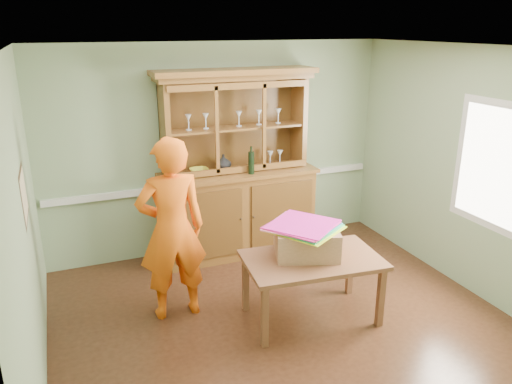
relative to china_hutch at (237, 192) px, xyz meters
name	(u,v)px	position (x,y,z in m)	size (l,w,h in m)	color
floor	(281,319)	(-0.16, -1.73, -0.83)	(4.50, 4.50, 0.00)	#492917
ceiling	(286,48)	(-0.16, -1.73, 1.87)	(4.50, 4.50, 0.00)	white
wall_back	(219,149)	(-0.16, 0.27, 0.52)	(4.50, 4.50, 0.00)	gray
wall_left	(24,231)	(-2.41, -1.73, 0.52)	(4.00, 4.00, 0.00)	gray
wall_right	(468,171)	(2.09, -1.73, 0.52)	(4.00, 4.00, 0.00)	gray
wall_front	(425,298)	(-0.16, -3.73, 0.52)	(4.50, 4.50, 0.00)	gray
chair_rail	(220,183)	(-0.16, 0.25, 0.07)	(4.41, 0.05, 0.08)	silver
framed_map	(24,195)	(-2.38, -1.43, 0.72)	(0.03, 0.60, 0.46)	black
window_panel	(490,165)	(2.07, -2.03, 0.67)	(0.03, 0.96, 1.36)	silver
china_hutch	(237,192)	(0.00, 0.00, 0.00)	(2.03, 0.67, 2.38)	brown
dining_table	(312,265)	(0.15, -1.80, -0.24)	(1.42, 0.93, 0.68)	brown
cardboard_box	(306,241)	(0.12, -1.70, -0.01)	(0.62, 0.49, 0.29)	#AB7B58
kite_stack	(304,226)	(0.08, -1.71, 0.16)	(0.82, 0.82, 0.05)	#D5FF20
person	(172,230)	(-1.13, -1.20, 0.11)	(0.69, 0.45, 1.90)	#FF6310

